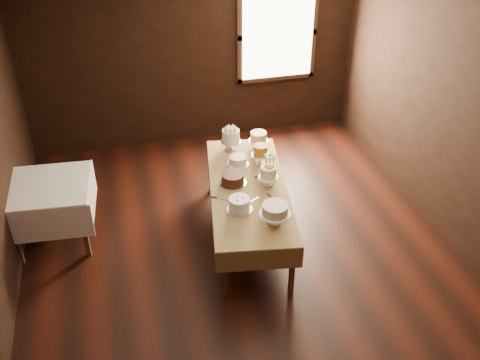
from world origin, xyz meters
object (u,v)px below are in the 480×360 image
at_px(cake_cream, 275,214).
at_px(cake_server_b, 275,201).
at_px(side_table, 49,192).
at_px(cake_server_e, 224,199).
at_px(cake_speckled, 258,141).
at_px(display_table, 248,190).
at_px(cake_caramel, 260,155).
at_px(cake_server_d, 263,172).
at_px(cake_server_a, 254,200).
at_px(cake_meringue, 231,140).
at_px(cake_chocolate, 233,179).
at_px(cake_flowers, 268,177).
at_px(flower_vase, 269,174).
at_px(cake_swirl, 239,204).
at_px(cake_lattice, 238,161).

height_order(cake_cream, cake_server_b, cake_cream).
xyz_separation_m(side_table, cake_server_e, (1.91, -0.66, 0.01)).
bearing_deg(cake_cream, cake_speckled, 79.90).
height_order(display_table, cake_caramel, cake_caramel).
bearing_deg(cake_server_d, cake_server_a, -152.69).
xyz_separation_m(cake_meringue, cake_chocolate, (-0.17, -0.79, -0.07)).
bearing_deg(cake_chocolate, cake_flowers, -17.62).
bearing_deg(cake_caramel, flower_vase, -88.77).
distance_m(cake_speckled, cake_cream, 1.59).
distance_m(cake_meringue, flower_vase, 0.85).
bearing_deg(display_table, cake_server_d, 43.73).
bearing_deg(display_table, cake_swirl, -117.54).
distance_m(cake_flowers, cake_swirl, 0.60).
xyz_separation_m(cake_speckled, cake_caramel, (-0.09, -0.38, 0.01)).
xyz_separation_m(cake_cream, cake_server_e, (-0.43, 0.54, -0.10)).
distance_m(cake_chocolate, cake_cream, 0.87).
relative_size(display_table, cake_server_b, 9.86).
bearing_deg(flower_vase, side_table, 171.57).
bearing_deg(flower_vase, cake_cream, -103.49).
bearing_deg(cake_swirl, cake_server_d, 54.30).
distance_m(side_table, cake_server_d, 2.52).
relative_size(cake_swirl, cake_server_e, 1.31).
distance_m(cake_meringue, cake_cream, 1.63).
distance_m(cake_flowers, cake_server_e, 0.61).
height_order(cake_lattice, cake_server_b, cake_lattice).
bearing_deg(cake_chocolate, display_table, -36.15).
relative_size(display_table, cake_flowers, 9.71).
height_order(cake_chocolate, cake_server_a, cake_chocolate).
distance_m(cake_lattice, cake_server_a, 0.78).
bearing_deg(cake_caramel, cake_server_b, -94.86).
xyz_separation_m(cake_speckled, cake_server_a, (-0.38, -1.12, -0.10)).
distance_m(cake_caramel, cake_swirl, 1.01).
bearing_deg(cake_server_e, cake_cream, -17.97).
bearing_deg(cake_server_a, cake_server_d, 35.23).
relative_size(side_table, cake_meringue, 3.54).
bearing_deg(cake_lattice, cake_server_d, -45.50).
relative_size(cake_caramel, cake_server_d, 1.10).
height_order(cake_meringue, cake_server_d, cake_meringue).
bearing_deg(display_table, cake_server_b, -60.33).
bearing_deg(cake_server_a, side_table, 133.82).
xyz_separation_m(cake_caramel, cake_flowers, (-0.04, -0.48, -0.01)).
bearing_deg(cake_server_e, cake_server_a, 17.61).
height_order(cake_lattice, flower_vase, flower_vase).
bearing_deg(flower_vase, cake_server_b, -99.48).
bearing_deg(cake_server_e, cake_meringue, 105.94).
bearing_deg(cake_lattice, cake_speckled, 43.09).
height_order(side_table, cake_meringue, cake_meringue).
xyz_separation_m(cake_swirl, cake_server_e, (-0.12, 0.23, -0.07)).
distance_m(cake_cream, cake_server_a, 0.47).
height_order(side_table, cake_flowers, cake_flowers).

